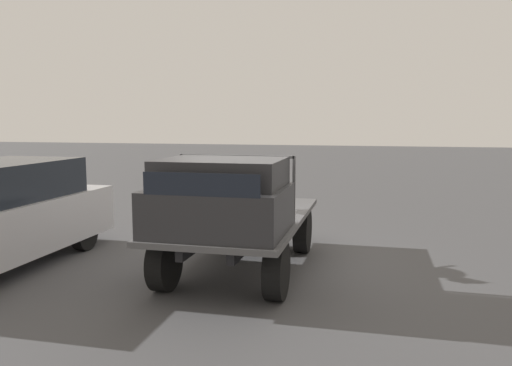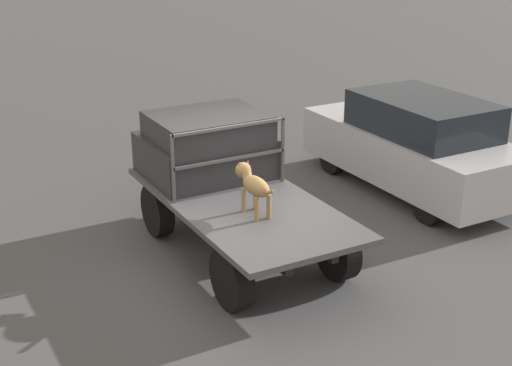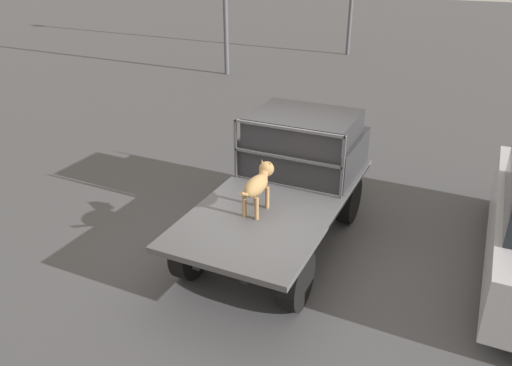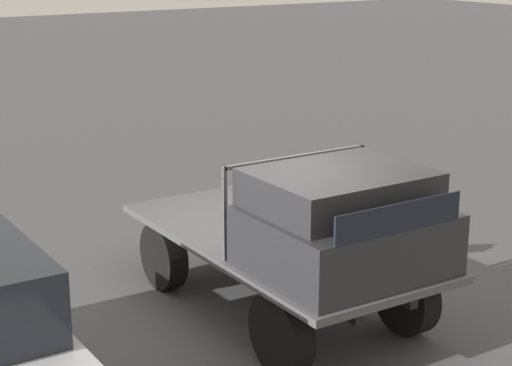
{
  "view_description": "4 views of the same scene",
  "coord_description": "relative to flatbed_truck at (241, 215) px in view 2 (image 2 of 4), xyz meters",
  "views": [
    {
      "loc": [
        7.42,
        1.97,
        2.33
      ],
      "look_at": [
        -0.57,
        0.09,
        1.3
      ],
      "focal_mm": 35.0,
      "sensor_mm": 36.0,
      "label": 1
    },
    {
      "loc": [
        -8.1,
        4.27,
        4.61
      ],
      "look_at": [
        -0.57,
        0.09,
        1.3
      ],
      "focal_mm": 50.0,
      "sensor_mm": 36.0,
      "label": 2
    },
    {
      "loc": [
        -6.11,
        -2.51,
        4.26
      ],
      "look_at": [
        -0.57,
        0.09,
        1.3
      ],
      "focal_mm": 35.0,
      "sensor_mm": 36.0,
      "label": 3
    },
    {
      "loc": [
        7.27,
        -4.96,
        3.93
      ],
      "look_at": [
        -0.57,
        0.09,
        1.3
      ],
      "focal_mm": 60.0,
      "sensor_mm": 36.0,
      "label": 4
    }
  ],
  "objects": [
    {
      "name": "flatbed_truck",
      "position": [
        0.0,
        0.0,
        0.0
      ],
      "size": [
        3.94,
        1.89,
        0.85
      ],
      "color": "black",
      "rests_on": "ground"
    },
    {
      "name": "dog",
      "position": [
        -0.48,
        0.09,
        0.65
      ],
      "size": [
        0.96,
        0.24,
        0.66
      ],
      "rotation": [
        0.0,
        0.0,
        -0.17
      ],
      "color": "#9E7547",
      "rests_on": "flatbed_truck"
    },
    {
      "name": "truck_headboard",
      "position": [
        0.33,
        0.0,
        0.88
      ],
      "size": [
        0.04,
        1.77,
        0.98
      ],
      "color": "#4C4C4F",
      "rests_on": "flatbed_truck"
    },
    {
      "name": "ground_plane",
      "position": [
        0.0,
        0.0,
        -0.61
      ],
      "size": [
        80.0,
        80.0,
        0.0
      ],
      "primitive_type": "plane",
      "color": "#474749"
    },
    {
      "name": "parked_sedan",
      "position": [
        0.8,
        -3.8,
        0.23
      ],
      "size": [
        4.23,
        1.73,
        1.69
      ],
      "rotation": [
        0.0,
        0.0,
        -0.11
      ],
      "color": "black",
      "rests_on": "ground"
    },
    {
      "name": "truck_cab",
      "position": [
        1.13,
        0.0,
        0.7
      ],
      "size": [
        1.52,
        1.77,
        0.97
      ],
      "color": "#28282B",
      "rests_on": "flatbed_truck"
    }
  ]
}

